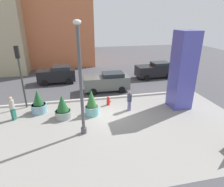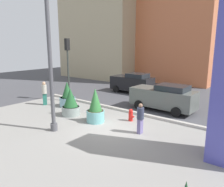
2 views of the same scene
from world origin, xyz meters
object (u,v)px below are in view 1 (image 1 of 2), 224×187
at_px(traffic_light_corner, 20,68).
at_px(pedestrian_crossing, 129,100).
at_px(potted_plant_near_right, 39,104).
at_px(car_curb_west, 107,82).
at_px(potted_plant_near_left, 92,104).
at_px(art_pillar_blue, 183,71).
at_px(fire_hydrant, 108,101).
at_px(lamp_post, 81,84).
at_px(pedestrian_on_sidewalk, 12,107).
at_px(potted_plant_curbside, 63,108).
at_px(car_far_lane, 57,74).
at_px(car_curb_east, 155,70).

xyz_separation_m(traffic_light_corner, pedestrian_crossing, (8.05, -2.26, -2.43)).
distance_m(potted_plant_near_right, car_curb_west, 6.92).
xyz_separation_m(potted_plant_near_left, car_curb_west, (2.04, 4.70, 0.08)).
bearing_deg(art_pillar_blue, fire_hydrant, 165.73).
bearing_deg(lamp_post, art_pillar_blue, 16.63).
bearing_deg(traffic_light_corner, pedestrian_on_sidewalk, -103.55).
height_order(potted_plant_near_left, pedestrian_on_sidewalk, potted_plant_near_left).
bearing_deg(pedestrian_on_sidewalk, lamp_post, -30.18).
relative_size(potted_plant_curbside, car_far_lane, 0.44).
relative_size(car_far_lane, pedestrian_crossing, 2.52).
height_order(fire_hydrant, car_far_lane, car_far_lane).
bearing_deg(lamp_post, potted_plant_near_right, 131.18).
xyz_separation_m(car_far_lane, car_curb_west, (4.93, -3.59, -0.02)).
relative_size(potted_plant_curbside, pedestrian_on_sidewalk, 0.99).
xyz_separation_m(art_pillar_blue, potted_plant_near_left, (-7.14, 0.01, -2.15)).
bearing_deg(potted_plant_near_right, traffic_light_corner, 134.70).
distance_m(lamp_post, pedestrian_on_sidewalk, 5.99).
height_order(car_curb_east, pedestrian_crossing, car_curb_east).
xyz_separation_m(car_curb_west, pedestrian_on_sidewalk, (-7.60, -4.30, 0.06)).
xyz_separation_m(potted_plant_curbside, car_curb_west, (4.14, 4.75, 0.17)).
height_order(potted_plant_curbside, pedestrian_on_sidewalk, pedestrian_on_sidewalk).
bearing_deg(car_far_lane, pedestrian_crossing, -54.35).
bearing_deg(traffic_light_corner, potted_plant_near_right, -45.30).
height_order(potted_plant_curbside, car_far_lane, car_far_lane).
height_order(art_pillar_blue, car_curb_west, art_pillar_blue).
xyz_separation_m(fire_hydrant, car_curb_west, (0.51, 3.28, 0.57)).
height_order(car_curb_west, pedestrian_on_sidewalk, car_curb_west).
bearing_deg(fire_hydrant, art_pillar_blue, -14.27).
height_order(art_pillar_blue, pedestrian_crossing, art_pillar_blue).
bearing_deg(fire_hydrant, traffic_light_corner, 171.72).
height_order(potted_plant_near_left, car_curb_west, potted_plant_near_left).
distance_m(potted_plant_curbside, potted_plant_near_right, 2.23).
bearing_deg(pedestrian_crossing, traffic_light_corner, 164.34).
height_order(fire_hydrant, pedestrian_on_sidewalk, pedestrian_on_sidewalk).
bearing_deg(car_curb_east, fire_hydrant, -137.25).
bearing_deg(potted_plant_curbside, car_curb_east, 36.77).
bearing_deg(art_pillar_blue, car_curb_east, 80.00).
bearing_deg(car_curb_west, lamp_post, -111.80).
xyz_separation_m(pedestrian_crossing, pedestrian_on_sidewalk, (-8.52, 0.27, 0.12)).
height_order(art_pillar_blue, car_far_lane, art_pillar_blue).
distance_m(car_far_lane, pedestrian_crossing, 10.04).
relative_size(traffic_light_corner, car_curb_west, 1.11).
height_order(lamp_post, potted_plant_curbside, lamp_post).
bearing_deg(fire_hydrant, lamp_post, -121.42).
relative_size(art_pillar_blue, traffic_light_corner, 1.22).
bearing_deg(pedestrian_crossing, car_curb_east, 54.35).
height_order(art_pillar_blue, pedestrian_on_sidewalk, art_pillar_blue).
bearing_deg(car_curb_west, art_pillar_blue, -42.70).
distance_m(lamp_post, car_curb_east, 14.07).
xyz_separation_m(car_curb_east, pedestrian_on_sidewalk, (-14.09, -7.49, 0.06)).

